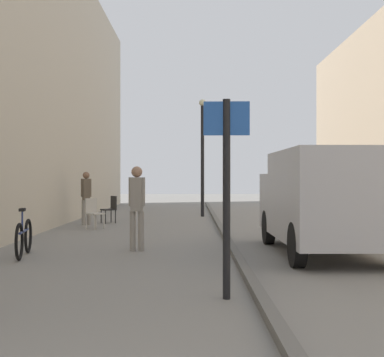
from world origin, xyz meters
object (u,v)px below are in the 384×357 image
object	(u,v)px
street_sign_post	(224,180)
cafe_chair_near_window	(108,207)
cafe_chair_by_doorway	(91,211)
bicycle_leaning	(21,238)
pedestrian_far_crossing	(134,202)
delivery_van	(321,198)
pedestrian_main_foreground	(84,194)
lamp_post	(200,149)

from	to	relation	value
street_sign_post	cafe_chair_near_window	world-z (taller)	street_sign_post
cafe_chair_by_doorway	bicycle_leaning	bearing A→B (deg)	36.37
pedestrian_far_crossing	delivery_van	bearing A→B (deg)	-0.04
pedestrian_main_foreground	lamp_post	bearing A→B (deg)	22.35
delivery_van	street_sign_post	size ratio (longest dim) A/B	1.91
street_sign_post	bicycle_leaning	distance (m)	5.51
pedestrian_main_foreground	delivery_van	size ratio (longest dim) A/B	0.36
street_sign_post	cafe_chair_near_window	xyz separation A→B (m)	(-3.28, 11.94, -1.00)
street_sign_post	cafe_chair_by_doorway	xyz separation A→B (m)	(-3.50, 9.81, -1.00)
delivery_van	pedestrian_far_crossing	bearing A→B (deg)	171.78
pedestrian_far_crossing	delivery_van	xyz separation A→B (m)	(3.90, -0.53, 0.10)
pedestrian_main_foreground	bicycle_leaning	xyz separation A→B (m)	(0.17, -7.35, -0.64)
cafe_chair_near_window	bicycle_leaning	bearing A→B (deg)	144.14
delivery_van	lamp_post	world-z (taller)	lamp_post
cafe_chair_near_window	pedestrian_far_crossing	bearing A→B (deg)	160.56
pedestrian_main_foreground	cafe_chair_near_window	distance (m)	1.16
lamp_post	cafe_chair_near_window	distance (m)	5.06
delivery_van	cafe_chair_near_window	xyz separation A→B (m)	(-5.54, 7.80, -0.60)
delivery_van	street_sign_post	xyz separation A→B (m)	(-2.26, -4.14, 0.39)
cafe_chair_near_window	cafe_chair_by_doorway	size ratio (longest dim) A/B	1.00
delivery_van	lamp_post	size ratio (longest dim) A/B	1.04
pedestrian_main_foreground	bicycle_leaning	world-z (taller)	pedestrian_main_foreground
lamp_post	pedestrian_main_foreground	bearing A→B (deg)	-134.76
lamp_post	cafe_chair_by_doorway	distance (m)	6.73
lamp_post	bicycle_leaning	size ratio (longest dim) A/B	2.70
delivery_van	cafe_chair_by_doorway	bearing A→B (deg)	135.00
pedestrian_main_foreground	pedestrian_far_crossing	size ratio (longest dim) A/B	0.97
pedestrian_far_crossing	cafe_chair_near_window	world-z (taller)	pedestrian_far_crossing
pedestrian_main_foreground	bicycle_leaning	distance (m)	7.38
pedestrian_far_crossing	cafe_chair_near_window	bearing A→B (deg)	110.42
cafe_chair_near_window	pedestrian_main_foreground	bearing A→B (deg)	106.19
lamp_post	cafe_chair_near_window	size ratio (longest dim) A/B	5.06
street_sign_post	lamp_post	distance (m)	15.19
delivery_van	cafe_chair_by_doorway	size ratio (longest dim) A/B	5.29
street_sign_post	cafe_chair_by_doorway	distance (m)	10.46
cafe_chair_near_window	street_sign_post	bearing A→B (deg)	163.19
cafe_chair_by_doorway	lamp_post	bearing A→B (deg)	-173.74
pedestrian_far_crossing	delivery_van	world-z (taller)	delivery_van
pedestrian_main_foreground	street_sign_post	bearing A→B (deg)	-93.27
pedestrian_main_foreground	pedestrian_far_crossing	bearing A→B (deg)	-93.05
lamp_post	street_sign_post	bearing A→B (deg)	-89.91
cafe_chair_near_window	cafe_chair_by_doorway	xyz separation A→B (m)	(-0.22, -2.14, 0.00)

